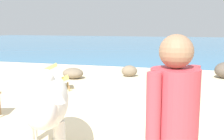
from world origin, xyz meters
TOP-DOWN VIEW (x-y plane):
  - sand_beach at (0.00, 0.00)m, footprint 18.00×14.00m
  - water_surface at (0.00, 22.00)m, footprint 60.00×36.00m
  - cow at (0.38, -1.00)m, footprint 1.41×2.01m
  - deck_chair_near at (-1.32, 2.47)m, footprint 0.93×0.83m
  - person_standing at (2.04, -2.19)m, footprint 0.32×0.44m
  - shore_rock_large at (0.15, 4.92)m, footprint 0.60×0.50m
  - shore_rock_small at (-1.50, 4.06)m, footprint 0.76×0.67m

SIDE VIEW (x-z plane):
  - water_surface at x=0.00m, z-range -0.01..0.01m
  - sand_beach at x=0.00m, z-range 0.00..0.04m
  - shore_rock_small at x=-1.50m, z-range 0.04..0.38m
  - shore_rock_large at x=0.15m, z-range 0.04..0.41m
  - deck_chair_near at x=-1.32m, z-range 0.08..0.77m
  - cow at x=0.38m, z-range 0.23..1.40m
  - person_standing at x=2.04m, z-range 0.18..1.80m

